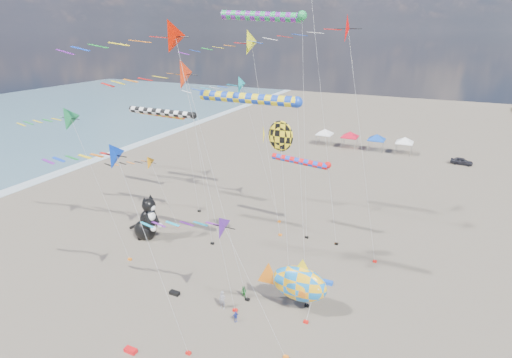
{
  "coord_description": "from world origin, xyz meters",
  "views": [
    {
      "loc": [
        14.15,
        -15.48,
        21.55
      ],
      "look_at": [
        1.36,
        12.0,
        10.21
      ],
      "focal_mm": 28.0,
      "sensor_mm": 36.0,
      "label": 1
    }
  ],
  "objects": [
    {
      "name": "person_adult",
      "position": [
        0.2,
        7.94,
        0.81
      ],
      "size": [
        0.59,
        0.39,
        1.62
      ],
      "primitive_type": "imported",
      "rotation": [
        0.0,
        0.0,
        0.01
      ],
      "color": "gray",
      "rests_on": "ground"
    },
    {
      "name": "delta_kite_3",
      "position": [
        -4.77,
        2.56,
        13.88
      ],
      "size": [
        10.53,
        1.85,
        15.17
      ],
      "color": "#0733BF",
      "rests_on": "ground"
    },
    {
      "name": "delta_kite_4",
      "position": [
        -3.67,
        21.51,
        20.24
      ],
      "size": [
        11.19,
        2.68,
        21.81
      ],
      "color": "#FCFF15",
      "rests_on": "ground"
    },
    {
      "name": "parked_car",
      "position": [
        18.67,
        58.0,
        0.59
      ],
      "size": [
        3.59,
        1.68,
        1.19
      ],
      "primitive_type": "imported",
      "rotation": [
        0.0,
        0.0,
        1.49
      ],
      "color": "#26262D",
      "rests_on": "ground"
    },
    {
      "name": "fish_inflatable",
      "position": [
        5.95,
        10.14,
        2.72
      ],
      "size": [
        6.01,
        2.13,
        5.02
      ],
      "color": "#157BD3",
      "rests_on": "ground"
    },
    {
      "name": "delta_kite_5",
      "position": [
        5.36,
        20.36,
        21.48
      ],
      "size": [
        13.35,
        2.59,
        23.04
      ],
      "color": "#ED0807",
      "rests_on": "ground"
    },
    {
      "name": "delta_kite_1",
      "position": [
        -15.71,
        10.46,
        13.79
      ],
      "size": [
        10.36,
        2.41,
        15.25
      ],
      "color": "#1B8045",
      "rests_on": "ground"
    },
    {
      "name": "delta_kite_6",
      "position": [
        1.83,
        5.12,
        8.59
      ],
      "size": [
        10.78,
        1.92,
        9.9
      ],
      "color": "#501D8A",
      "rests_on": "ground"
    },
    {
      "name": "windsock_1",
      "position": [
        1.98,
        22.18,
        8.72
      ],
      "size": [
        7.71,
        0.7,
        9.13
      ],
      "color": "red",
      "rests_on": "ground"
    },
    {
      "name": "angelfish_kite",
      "position": [
        2.18,
        14.64,
        13.17
      ],
      "size": [
        3.74,
        3.02,
        14.6
      ],
      "color": "yellow",
      "rests_on": "ground"
    },
    {
      "name": "delta_kite_8",
      "position": [
        -3.29,
        9.71,
        18.29
      ],
      "size": [
        12.08,
        2.38,
        19.76
      ],
      "color": "red",
      "rests_on": "ground"
    },
    {
      "name": "kite_bag_0",
      "position": [
        7.18,
        14.9,
        0.15
      ],
      "size": [
        0.9,
        0.44,
        0.3
      ],
      "primitive_type": "cube",
      "color": "blue",
      "rests_on": "ground"
    },
    {
      "name": "windsock_0",
      "position": [
        -16.18,
        22.99,
        12.08
      ],
      "size": [
        8.5,
        0.8,
        12.53
      ],
      "color": "#F94615",
      "rests_on": "ground"
    },
    {
      "name": "delta_kite_7",
      "position": [
        -4.17,
        8.04,
        20.9
      ],
      "size": [
        14.64,
        2.4,
        22.42
      ],
      "color": "#BE1200",
      "rests_on": "ground"
    },
    {
      "name": "delta_kite_9",
      "position": [
        -16.28,
        18.47,
        6.66
      ],
      "size": [
        10.13,
        1.82,
        7.94
      ],
      "color": "orange",
      "rests_on": "ground"
    },
    {
      "name": "child_green",
      "position": [
        1.18,
        9.92,
        0.55
      ],
      "size": [
        0.65,
        0.58,
        1.11
      ],
      "primitive_type": "imported",
      "rotation": [
        0.0,
        0.0,
        -0.34
      ],
      "color": "#186F20",
      "rests_on": "ground"
    },
    {
      "name": "windsock_4",
      "position": [
        1.49,
        11.06,
        16.77
      ],
      "size": [
        9.46,
        0.81,
        17.24
      ],
      "color": "#133DC0",
      "rests_on": "ground"
    },
    {
      "name": "kite_bag_2",
      "position": [
        -3.38,
        0.99,
        0.15
      ],
      "size": [
        0.9,
        0.44,
        0.3
      ],
      "primitive_type": "cube",
      "color": "red",
      "rests_on": "ground"
    },
    {
      "name": "cat_inflatable",
      "position": [
        -13.06,
        14.77,
        2.63
      ],
      "size": [
        4.1,
        2.42,
        5.25
      ],
      "primitive_type": null,
      "rotation": [
        0.0,
        0.0,
        -0.13
      ],
      "color": "black",
      "rests_on": "ground"
    },
    {
      "name": "delta_kite_0",
      "position": [
        -6.54,
        24.53,
        15.75
      ],
      "size": [
        11.53,
        2.08,
        17.12
      ],
      "color": "#1AB4C1",
      "rests_on": "ground"
    },
    {
      "name": "tent_row",
      "position": [
        1.5,
        60.0,
        3.15
      ],
      "size": [
        19.2,
        4.2,
        3.8
      ],
      "color": "white",
      "rests_on": "ground"
    },
    {
      "name": "windsock_3",
      "position": [
        -10.87,
        16.65,
        13.73
      ],
      "size": [
        9.22,
        0.68,
        14.16
      ],
      "color": "black",
      "rests_on": "ground"
    },
    {
      "name": "child_blue",
      "position": [
        1.94,
        6.96,
        0.48
      ],
      "size": [
        0.56,
        0.56,
        0.95
      ],
      "primitive_type": "imported",
      "rotation": [
        0.0,
        0.0,
        0.78
      ],
      "color": "#2437A4",
      "rests_on": "ground"
    },
    {
      "name": "kite_bag_1",
      "position": [
        -4.48,
        7.77,
        0.15
      ],
      "size": [
        0.9,
        0.44,
        0.3
      ],
      "primitive_type": "cube",
      "color": "black",
      "rests_on": "ground"
    },
    {
      "name": "windsock_2",
      "position": [
        -2.38,
        22.21,
        22.72
      ],
      "size": [
        9.95,
        0.91,
        23.25
      ],
      "color": "green",
      "rests_on": "ground"
    }
  ]
}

